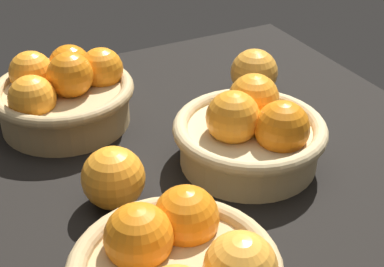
{
  "coord_description": "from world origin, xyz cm",
  "views": [
    {
      "loc": [
        56.9,
        -34.04,
        49.29
      ],
      "look_at": [
        -2.68,
        -3.9,
        7.0
      ],
      "focal_mm": 51.8,
      "sensor_mm": 36.0,
      "label": 1
    }
  ],
  "objects_px": {
    "basket_center": "(251,133)",
    "basket_near_left": "(63,93)",
    "loose_orange_back_gap": "(254,73)",
    "loose_orange_front_gap": "(113,178)"
  },
  "relations": [
    {
      "from": "basket_center",
      "to": "basket_near_left",
      "type": "height_order",
      "value": "basket_near_left"
    },
    {
      "from": "basket_near_left",
      "to": "loose_orange_back_gap",
      "type": "height_order",
      "value": "basket_near_left"
    },
    {
      "from": "basket_near_left",
      "to": "loose_orange_back_gap",
      "type": "relative_size",
      "value": 2.71
    },
    {
      "from": "basket_center",
      "to": "loose_orange_front_gap",
      "type": "distance_m",
      "value": 0.21
    },
    {
      "from": "basket_near_left",
      "to": "basket_center",
      "type": "bearing_deg",
      "value": 41.63
    },
    {
      "from": "basket_center",
      "to": "loose_orange_back_gap",
      "type": "relative_size",
      "value": 2.64
    },
    {
      "from": "basket_near_left",
      "to": "loose_orange_back_gap",
      "type": "xyz_separation_m",
      "value": [
        0.06,
        0.32,
        -0.01
      ]
    },
    {
      "from": "basket_center",
      "to": "loose_orange_back_gap",
      "type": "xyz_separation_m",
      "value": [
        -0.17,
        0.11,
        -0.01
      ]
    },
    {
      "from": "basket_near_left",
      "to": "loose_orange_front_gap",
      "type": "bearing_deg",
      "value": -0.57
    },
    {
      "from": "basket_near_left",
      "to": "loose_orange_back_gap",
      "type": "bearing_deg",
      "value": 79.87
    }
  ]
}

